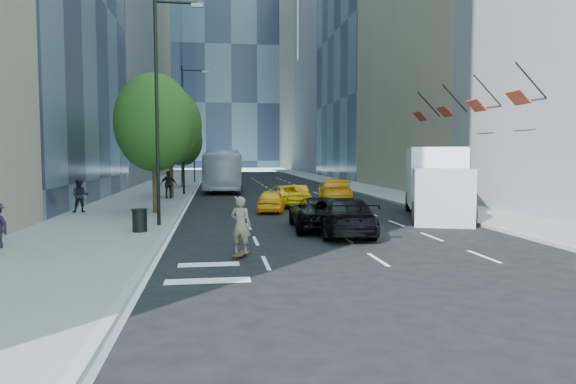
{
  "coord_description": "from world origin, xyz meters",
  "views": [
    {
      "loc": [
        -3.96,
        -19.19,
        3.25
      ],
      "look_at": [
        -0.79,
        3.36,
        1.6
      ],
      "focal_mm": 32.0,
      "sensor_mm": 36.0,
      "label": 1
    }
  ],
  "objects": [
    {
      "name": "taxi_a",
      "position": [
        -0.84,
        9.79,
        0.63
      ],
      "size": [
        2.15,
        3.9,
        1.26
      ],
      "primitive_type": "imported",
      "rotation": [
        0.0,
        0.0,
        2.95
      ],
      "color": "#FFA60D",
      "rests_on": "ground"
    },
    {
      "name": "skateboarder",
      "position": [
        -3.2,
        -3.0,
        0.91
      ],
      "size": [
        0.78,
        0.66,
        1.82
      ],
      "primitive_type": "imported",
      "rotation": [
        0.0,
        0.0,
        2.75
      ],
      "color": "#78674B",
      "rests_on": "ground"
    },
    {
      "name": "lamp_near",
      "position": [
        -6.32,
        4.0,
        5.81
      ],
      "size": [
        2.13,
        0.22,
        10.0
      ],
      "color": "black",
      "rests_on": "sidewalk_left"
    },
    {
      "name": "sidewalk_left",
      "position": [
        -9.0,
        30.0,
        0.07
      ],
      "size": [
        6.0,
        120.0,
        0.15
      ],
      "primitive_type": "cube",
      "color": "slate",
      "rests_on": "ground"
    },
    {
      "name": "black_sedan_mercedes",
      "position": [
        1.2,
        1.0,
        0.77
      ],
      "size": [
        2.73,
        5.5,
        1.54
      ],
      "primitive_type": "imported",
      "rotation": [
        0.0,
        0.0,
        3.03
      ],
      "color": "black",
      "rests_on": "ground"
    },
    {
      "name": "city_bus",
      "position": [
        -3.2,
        28.24,
        1.84
      ],
      "size": [
        3.8,
        13.33,
        3.67
      ],
      "primitive_type": "imported",
      "rotation": [
        0.0,
        0.0,
        -0.05
      ],
      "color": "silver",
      "rests_on": "ground"
    },
    {
      "name": "tree_mid",
      "position": [
        -7.2,
        19.0,
        5.32
      ],
      "size": [
        4.5,
        4.5,
        7.99
      ],
      "color": "#312613",
      "rests_on": "sidewalk_left"
    },
    {
      "name": "box_truck",
      "position": [
        7.31,
        5.92,
        1.85
      ],
      "size": [
        4.98,
        8.07,
        3.64
      ],
      "rotation": [
        0.0,
        0.0,
        -0.32
      ],
      "color": "silver",
      "rests_on": "ground"
    },
    {
      "name": "pedestrian_b",
      "position": [
        -7.31,
        18.0,
        1.14
      ],
      "size": [
        1.17,
        0.5,
        1.98
      ],
      "primitive_type": "imported",
      "rotation": [
        0.0,
        0.0,
        3.15
      ],
      "color": "black",
      "rests_on": "sidewalk_left"
    },
    {
      "name": "facade_flags",
      "position": [
        10.64,
        10.0,
        6.18
      ],
      "size": [
        1.85,
        13.3,
        2.05
      ],
      "color": "black",
      "rests_on": "ground"
    },
    {
      "name": "taxi_b",
      "position": [
        1.2,
        14.0,
        0.64
      ],
      "size": [
        1.64,
        3.99,
        1.29
      ],
      "primitive_type": "imported",
      "rotation": [
        0.0,
        0.0,
        3.07
      ],
      "color": "orange",
      "rests_on": "ground"
    },
    {
      "name": "sidewalk_right",
      "position": [
        10.0,
        30.0,
        0.07
      ],
      "size": [
        4.0,
        120.0,
        0.15
      ],
      "primitive_type": "cube",
      "color": "slate",
      "rests_on": "ground"
    },
    {
      "name": "tree_far",
      "position": [
        -7.2,
        32.0,
        4.62
      ],
      "size": [
        3.9,
        3.9,
        6.92
      ],
      "color": "#312613",
      "rests_on": "sidewalk_left"
    },
    {
      "name": "taxi_d",
      "position": [
        4.2,
        15.5,
        0.8
      ],
      "size": [
        3.25,
        5.85,
        1.6
      ],
      "primitive_type": "imported",
      "rotation": [
        0.0,
        0.0,
        2.95
      ],
      "color": "#F9A20D",
      "rests_on": "ground"
    },
    {
      "name": "taxi_c",
      "position": [
        0.38,
        13.0,
        0.67
      ],
      "size": [
        2.84,
        5.07,
        1.34
      ],
      "primitive_type": "imported",
      "rotation": [
        0.0,
        0.0,
        3.27
      ],
      "color": "yellow",
      "rests_on": "ground"
    },
    {
      "name": "tower_left_end",
      "position": [
        -22.0,
        92.0,
        30.0
      ],
      "size": [
        20.0,
        28.0,
        60.0
      ],
      "primitive_type": "cube",
      "color": "#293040",
      "rests_on": "ground"
    },
    {
      "name": "pedestrian_a",
      "position": [
        -11.2,
        9.51,
        1.06
      ],
      "size": [
        0.97,
        0.8,
        1.82
      ],
      "primitive_type": "imported",
      "rotation": [
        0.0,
        0.0,
        0.13
      ],
      "color": "black",
      "rests_on": "sidewalk_left"
    },
    {
      "name": "traffic_signal",
      "position": [
        -6.4,
        40.0,
        4.23
      ],
      "size": [
        2.48,
        0.53,
        5.2
      ],
      "color": "black",
      "rests_on": "sidewalk_left"
    },
    {
      "name": "lamp_far",
      "position": [
        -6.32,
        22.0,
        5.81
      ],
      "size": [
        2.13,
        0.22,
        10.0
      ],
      "color": "black",
      "rests_on": "sidewalk_left"
    },
    {
      "name": "tree_near",
      "position": [
        -7.2,
        9.0,
        4.97
      ],
      "size": [
        4.2,
        4.2,
        7.46
      ],
      "color": "#312613",
      "rests_on": "sidewalk_left"
    },
    {
      "name": "black_sedan_lincoln",
      "position": [
        0.5,
        2.72,
        0.71
      ],
      "size": [
        2.66,
        5.26,
        1.42
      ],
      "primitive_type": "imported",
      "rotation": [
        0.0,
        0.0,
        3.08
      ],
      "color": "black",
      "rests_on": "ground"
    },
    {
      "name": "ground",
      "position": [
        0.0,
        0.0,
        0.0
      ],
      "size": [
        160.0,
        160.0,
        0.0
      ],
      "primitive_type": "plane",
      "color": "black",
      "rests_on": "ground"
    },
    {
      "name": "tower_right_far",
      "position": [
        22.0,
        98.0,
        25.0
      ],
      "size": [
        20.0,
        24.0,
        50.0
      ],
      "primitive_type": "cube",
      "color": "#817659",
      "rests_on": "ground"
    },
    {
      "name": "trash_can",
      "position": [
        -7.04,
        2.0,
        0.59
      ],
      "size": [
        0.59,
        0.59,
        0.88
      ],
      "primitive_type": "cylinder",
      "color": "black",
      "rests_on": "sidewalk_left"
    }
  ]
}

